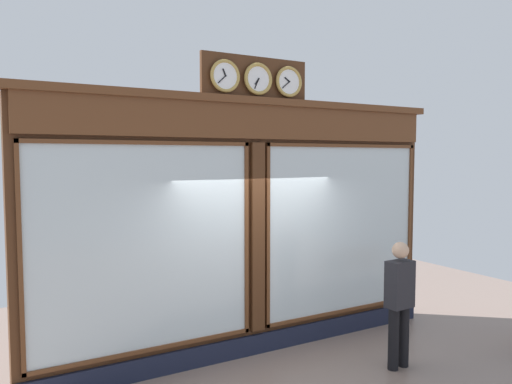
% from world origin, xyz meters
% --- Properties ---
extents(shop_facade, '(6.40, 0.42, 4.18)m').
position_xyz_m(shop_facade, '(-0.00, -0.13, 1.83)').
color(shop_facade, '#4C2B16').
rests_on(shop_facade, ground_plane).
extents(pedestrian, '(0.37, 0.24, 1.69)m').
position_xyz_m(pedestrian, '(-1.39, 1.38, 0.93)').
color(pedestrian, black).
rests_on(pedestrian, ground_plane).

